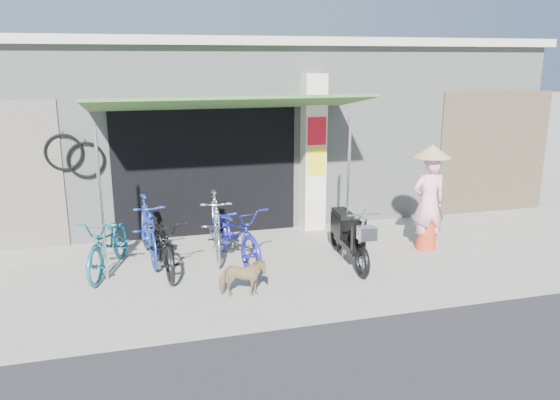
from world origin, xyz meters
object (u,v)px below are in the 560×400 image
object	(u,v)px
bike_black	(164,243)
moped	(348,236)
bike_teal	(109,243)
street_dog	(242,278)
nun	(429,199)
bike_blue	(148,229)
bike_navy	(235,233)
bike_silver	(216,225)

from	to	relation	value
bike_black	moped	size ratio (longest dim) A/B	0.98
bike_teal	street_dog	xyz separation A→B (m)	(1.82, -1.49, -0.18)
street_dog	nun	bearing A→B (deg)	-59.51
bike_teal	bike_blue	xyz separation A→B (m)	(0.61, 0.39, 0.06)
bike_black	street_dog	size ratio (longest dim) A/B	2.60
bike_navy	bike_silver	bearing A→B (deg)	106.16
bike_black	bike_navy	world-z (taller)	bike_navy
bike_teal	bike_navy	bearing A→B (deg)	12.94
bike_teal	bike_black	size ratio (longest dim) A/B	1.02
bike_teal	moped	world-z (taller)	moped
bike_blue	street_dog	xyz separation A→B (m)	(1.21, -1.87, -0.25)
bike_blue	moped	bearing A→B (deg)	-23.13
bike_black	nun	size ratio (longest dim) A/B	0.94
bike_teal	bike_blue	distance (m)	0.73
bike_black	bike_silver	xyz separation A→B (m)	(0.90, 0.49, 0.08)
nun	bike_navy	bearing A→B (deg)	-1.17
bike_teal	nun	distance (m)	5.39
moped	nun	size ratio (longest dim) A/B	0.96
bike_black	bike_silver	world-z (taller)	bike_silver
moped	street_dog	bearing A→B (deg)	-152.46
bike_teal	bike_black	distance (m)	0.85
bike_navy	bike_blue	bearing A→B (deg)	145.36
bike_black	bike_silver	size ratio (longest dim) A/B	0.97
bike_black	moped	distance (m)	2.96
bike_blue	bike_black	xyz separation A→B (m)	(0.22, -0.59, -0.07)
bike_teal	bike_black	world-z (taller)	bike_teal
street_dog	bike_teal	bearing A→B (deg)	63.23
bike_teal	nun	xyz separation A→B (m)	(5.37, -0.33, 0.44)
bike_navy	street_dog	distance (m)	1.37
bike_silver	street_dog	bearing A→B (deg)	-81.36
bike_silver	bike_blue	bearing A→B (deg)	-179.25
bike_blue	bike_black	size ratio (longest dim) A/B	1.01
moped	nun	bearing A→B (deg)	12.91
bike_blue	moped	world-z (taller)	bike_blue
bike_blue	nun	size ratio (longest dim) A/B	0.95
bike_teal	moped	bearing A→B (deg)	7.83
bike_navy	moped	size ratio (longest dim) A/B	1.08
street_dog	moped	size ratio (longest dim) A/B	0.37
street_dog	bike_black	bearing A→B (deg)	50.13
bike_silver	nun	xyz separation A→B (m)	(3.64, -0.62, 0.37)
street_dog	nun	size ratio (longest dim) A/B	0.36
bike_black	bike_blue	bearing A→B (deg)	104.22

